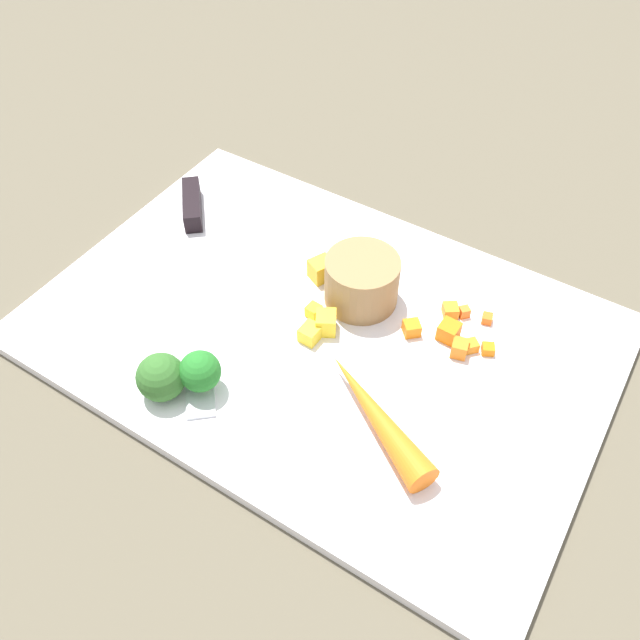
% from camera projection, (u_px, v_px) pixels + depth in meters
% --- Properties ---
extents(ground_plane, '(4.00, 4.00, 0.00)m').
position_uv_depth(ground_plane, '(320.00, 335.00, 0.62)').
color(ground_plane, brown).
extents(cutting_board, '(0.52, 0.35, 0.01)m').
position_uv_depth(cutting_board, '(320.00, 331.00, 0.62)').
color(cutting_board, white).
rests_on(cutting_board, ground_plane).
extents(prep_bowl, '(0.07, 0.07, 0.05)m').
position_uv_depth(prep_bowl, '(362.00, 281.00, 0.62)').
color(prep_bowl, olive).
rests_on(prep_bowl, cutting_board).
extents(chef_knife, '(0.22, 0.25, 0.02)m').
position_uv_depth(chef_knife, '(194.00, 240.00, 0.68)').
color(chef_knife, silver).
rests_on(chef_knife, cutting_board).
extents(whole_carrot, '(0.13, 0.09, 0.03)m').
position_uv_depth(whole_carrot, '(376.00, 414.00, 0.53)').
color(whole_carrot, orange).
rests_on(whole_carrot, cutting_board).
extents(carrot_dice_0, '(0.01, 0.01, 0.01)m').
position_uv_depth(carrot_dice_0, '(464.00, 312.00, 0.62)').
color(carrot_dice_0, orange).
rests_on(carrot_dice_0, cutting_board).
extents(carrot_dice_1, '(0.02, 0.02, 0.02)m').
position_uv_depth(carrot_dice_1, '(449.00, 331.00, 0.60)').
color(carrot_dice_1, orange).
rests_on(carrot_dice_1, cutting_board).
extents(carrot_dice_2, '(0.01, 0.01, 0.01)m').
position_uv_depth(carrot_dice_2, '(487.00, 319.00, 0.61)').
color(carrot_dice_2, orange).
rests_on(carrot_dice_2, cutting_board).
extents(carrot_dice_3, '(0.02, 0.02, 0.02)m').
position_uv_depth(carrot_dice_3, '(459.00, 348.00, 0.59)').
color(carrot_dice_3, orange).
rests_on(carrot_dice_3, cutting_board).
extents(carrot_dice_4, '(0.01, 0.01, 0.01)m').
position_uv_depth(carrot_dice_4, '(488.00, 349.00, 0.59)').
color(carrot_dice_4, orange).
rests_on(carrot_dice_4, cutting_board).
extents(carrot_dice_5, '(0.02, 0.02, 0.01)m').
position_uv_depth(carrot_dice_5, '(412.00, 328.00, 0.60)').
color(carrot_dice_5, orange).
rests_on(carrot_dice_5, cutting_board).
extents(carrot_dice_6, '(0.02, 0.02, 0.01)m').
position_uv_depth(carrot_dice_6, '(450.00, 310.00, 0.62)').
color(carrot_dice_6, orange).
rests_on(carrot_dice_6, cutting_board).
extents(carrot_dice_7, '(0.02, 0.02, 0.01)m').
position_uv_depth(carrot_dice_7, '(471.00, 346.00, 0.59)').
color(carrot_dice_7, orange).
rests_on(carrot_dice_7, cutting_board).
extents(pepper_dice_0, '(0.03, 0.03, 0.02)m').
position_uv_depth(pepper_dice_0, '(321.00, 269.00, 0.65)').
color(pepper_dice_0, yellow).
rests_on(pepper_dice_0, cutting_board).
extents(pepper_dice_1, '(0.02, 0.02, 0.02)m').
position_uv_depth(pepper_dice_1, '(313.00, 335.00, 0.60)').
color(pepper_dice_1, yellow).
rests_on(pepper_dice_1, cutting_board).
extents(pepper_dice_2, '(0.01, 0.01, 0.01)m').
position_uv_depth(pepper_dice_2, '(314.00, 311.00, 0.62)').
color(pepper_dice_2, yellow).
rests_on(pepper_dice_2, cutting_board).
extents(pepper_dice_3, '(0.03, 0.03, 0.02)m').
position_uv_depth(pepper_dice_3, '(326.00, 322.00, 0.60)').
color(pepper_dice_3, yellow).
rests_on(pepper_dice_3, cutting_board).
extents(broccoli_floret_0, '(0.04, 0.04, 0.04)m').
position_uv_depth(broccoli_floret_0, '(161.00, 377.00, 0.55)').
color(broccoli_floret_0, '#88B369').
rests_on(broccoli_floret_0, cutting_board).
extents(broccoli_floret_1, '(0.04, 0.04, 0.04)m').
position_uv_depth(broccoli_floret_1, '(200.00, 372.00, 0.55)').
color(broccoli_floret_1, '#94C063').
rests_on(broccoli_floret_1, cutting_board).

